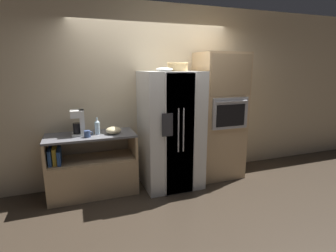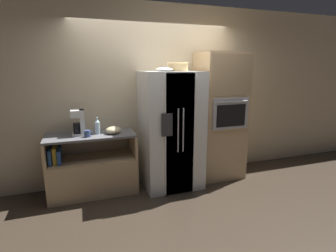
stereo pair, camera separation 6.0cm
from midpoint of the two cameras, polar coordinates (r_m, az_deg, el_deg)
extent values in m
plane|color=#382D23|center=(4.21, -0.68, -13.10)|extent=(20.00, 20.00, 0.00)
cube|color=beige|center=(4.28, -2.82, 6.90)|extent=(12.00, 0.06, 2.80)
cube|color=tan|center=(4.09, -15.54, -10.35)|extent=(1.25, 0.57, 0.53)
cube|color=tan|center=(4.00, -15.77, -6.77)|extent=(1.20, 0.52, 0.02)
cube|color=tan|center=(3.97, -24.68, -5.15)|extent=(0.04, 0.57, 0.34)
cube|color=tan|center=(4.02, -7.26, -3.84)|extent=(0.04, 0.57, 0.34)
cube|color=slate|center=(3.90, -16.08, -1.95)|extent=(1.25, 0.57, 0.03)
cube|color=#284C8E|center=(3.95, -23.80, -5.86)|extent=(0.04, 0.33, 0.22)
cube|color=gold|center=(3.94, -22.96, -5.72)|extent=(0.05, 0.30, 0.23)
cube|color=#284C8E|center=(3.94, -22.14, -5.88)|extent=(0.05, 0.35, 0.20)
cube|color=white|center=(4.03, 1.02, -0.85)|extent=(0.87, 0.75, 1.77)
cube|color=white|center=(3.68, 3.00, -2.21)|extent=(0.43, 0.02, 1.74)
cube|color=white|center=(3.68, 3.18, -2.19)|extent=(0.43, 0.02, 1.74)
cylinder|color=#B2B2B7|center=(3.62, 2.70, -1.00)|extent=(0.02, 0.02, 0.62)
cylinder|color=#B2B2B7|center=(3.65, 3.81, -0.90)|extent=(0.02, 0.02, 0.62)
cube|color=#2D2D33|center=(3.56, 0.28, 0.23)|extent=(0.16, 0.01, 0.32)
cube|color=tan|center=(4.44, 11.53, 2.03)|extent=(0.75, 0.62, 2.06)
cube|color=#ADADB2|center=(4.15, 13.86, 2.64)|extent=(0.61, 0.04, 0.48)
cube|color=black|center=(4.13, 13.99, 2.19)|extent=(0.50, 0.01, 0.34)
cylinder|color=#B2B2B7|center=(4.09, 14.28, 5.16)|extent=(0.54, 0.02, 0.02)
cube|color=tan|center=(4.10, 14.19, 10.73)|extent=(0.70, 0.01, 0.61)
cylinder|color=tan|center=(3.98, 2.59, 12.68)|extent=(0.30, 0.30, 0.11)
torus|color=tan|center=(3.98, 2.60, 13.50)|extent=(0.31, 0.31, 0.02)
ellipsoid|color=white|center=(3.82, -0.31, 12.24)|extent=(0.25, 0.25, 0.06)
cylinder|color=silver|center=(3.87, -14.67, -0.43)|extent=(0.07, 0.07, 0.17)
cone|color=silver|center=(3.85, -14.76, 1.11)|extent=(0.07, 0.07, 0.04)
cylinder|color=silver|center=(3.84, -14.79, 1.59)|extent=(0.02, 0.02, 0.03)
cylinder|color=#384C7A|center=(3.75, -16.74, -1.59)|extent=(0.09, 0.09, 0.09)
torus|color=#384C7A|center=(3.75, -16.06, -1.54)|extent=(0.06, 0.01, 0.06)
ellipsoid|color=beige|center=(3.84, -11.35, -0.88)|extent=(0.22, 0.22, 0.10)
cube|color=white|center=(3.91, -18.42, -1.64)|extent=(0.18, 0.19, 0.02)
cylinder|color=black|center=(3.89, -18.71, -0.42)|extent=(0.11, 0.11, 0.15)
cube|color=white|center=(3.88, -17.73, 0.80)|extent=(0.06, 0.17, 0.36)
cube|color=white|center=(3.85, -18.73, 2.60)|extent=(0.18, 0.19, 0.10)
camera|label=1|loc=(0.03, -89.56, 0.10)|focal=28.00mm
camera|label=2|loc=(0.03, 90.44, -0.10)|focal=28.00mm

